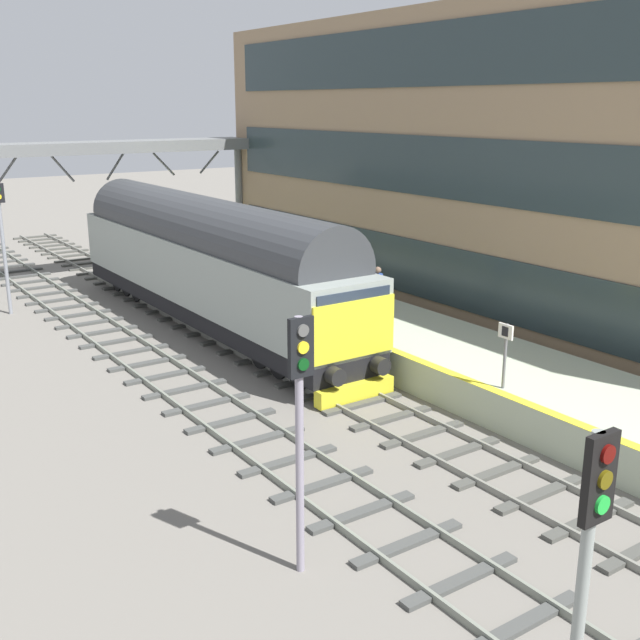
% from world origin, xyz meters
% --- Properties ---
extents(ground_plane, '(140.00, 140.00, 0.00)m').
position_xyz_m(ground_plane, '(0.00, 0.00, 0.00)').
color(ground_plane, slate).
rests_on(ground_plane, ground).
extents(track_main, '(2.50, 60.00, 0.15)m').
position_xyz_m(track_main, '(0.00, -0.00, 0.05)').
color(track_main, slate).
rests_on(track_main, ground).
extents(track_adjacent_west, '(2.50, 60.00, 0.15)m').
position_xyz_m(track_adjacent_west, '(-3.45, -0.00, 0.05)').
color(track_adjacent_west, slate).
rests_on(track_adjacent_west, ground).
extents(station_platform, '(4.00, 44.00, 1.01)m').
position_xyz_m(station_platform, '(3.60, 0.00, 0.50)').
color(station_platform, '#ACB69C').
rests_on(station_platform, ground).
extents(station_building, '(4.34, 29.03, 11.01)m').
position_xyz_m(station_building, '(8.75, 1.42, 5.51)').
color(station_building, '#957A5C').
rests_on(station_building, ground).
extents(diesel_locomotive, '(2.74, 17.84, 4.68)m').
position_xyz_m(diesel_locomotive, '(0.00, 6.12, 2.48)').
color(diesel_locomotive, black).
rests_on(diesel_locomotive, ground).
extents(signal_post_near, '(0.44, 0.22, 4.63)m').
position_xyz_m(signal_post_near, '(-5.48, -13.94, 2.97)').
color(signal_post_near, gray).
rests_on(signal_post_near, ground).
extents(signal_post_mid, '(0.44, 0.22, 4.56)m').
position_xyz_m(signal_post_mid, '(-5.48, -8.42, 2.92)').
color(signal_post_mid, gray).
rests_on(signal_post_mid, ground).
extents(signal_post_far, '(0.44, 0.22, 4.96)m').
position_xyz_m(signal_post_far, '(-5.48, 12.02, 3.06)').
color(signal_post_far, gray).
rests_on(signal_post_far, ground).
extents(platform_number_sign, '(0.10, 0.44, 1.64)m').
position_xyz_m(platform_number_sign, '(2.03, -6.01, 2.11)').
color(platform_number_sign, slate).
rests_on(platform_number_sign, station_platform).
extents(waiting_passenger, '(0.36, 0.51, 1.64)m').
position_xyz_m(waiting_passenger, '(3.69, 1.05, 1.99)').
color(waiting_passenger, '#313338').
rests_on(waiting_passenger, station_platform).
extents(overhead_footbridge, '(12.75, 2.00, 6.19)m').
position_xyz_m(overhead_footbridge, '(0.32, 15.59, 5.62)').
color(overhead_footbridge, slate).
rests_on(overhead_footbridge, ground).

